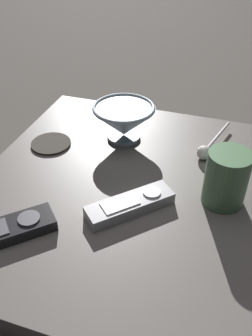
{
  "coord_description": "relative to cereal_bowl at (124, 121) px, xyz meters",
  "views": [
    {
      "loc": [
        0.16,
        -0.51,
        0.49
      ],
      "look_at": [
        -0.01,
        0.03,
        0.06
      ],
      "focal_mm": 39.23,
      "sensor_mm": 36.0,
      "label": 1
    }
  ],
  "objects": [
    {
      "name": "coffee_mug",
      "position": [
        0.23,
        -0.14,
        0.01
      ],
      "size": [
        0.07,
        0.07,
        0.1
      ],
      "color": "#4C724C",
      "rests_on": "table"
    },
    {
      "name": "teaspoon",
      "position": [
        0.18,
        -0.01,
        -0.03
      ],
      "size": [
        0.05,
        0.15,
        0.03
      ],
      "color": "silver",
      "rests_on": "table"
    },
    {
      "name": "cereal_bowl",
      "position": [
        0.0,
        0.0,
        0.0
      ],
      "size": [
        0.14,
        0.14,
        0.08
      ],
      "color": "#8C9EAD",
      "rests_on": "table"
    },
    {
      "name": "table",
      "position": [
        0.06,
        -0.16,
        -0.07
      ],
      "size": [
        0.57,
        0.62,
        0.04
      ],
      "color": "#5B5651",
      "rests_on": "ground"
    },
    {
      "name": "tv_remote_near",
      "position": [
        0.08,
        -0.22,
        -0.03
      ],
      "size": [
        0.14,
        0.14,
        0.02
      ],
      "color": "#9E9EA3",
      "rests_on": "table"
    },
    {
      "name": "tv_remote_far",
      "position": [
        -0.09,
        -0.34,
        -0.03
      ],
      "size": [
        0.16,
        0.16,
        0.02
      ],
      "color": "black",
      "rests_on": "table"
    },
    {
      "name": "drink_coaster",
      "position": [
        -0.14,
        -0.08,
        -0.04
      ],
      "size": [
        0.09,
        0.09,
        0.01
      ],
      "color": "#332D28",
      "rests_on": "table"
    },
    {
      "name": "ground_plane",
      "position": [
        0.06,
        -0.16,
        -0.09
      ],
      "size": [
        6.0,
        6.0,
        0.0
      ],
      "primitive_type": "plane",
      "color": "#47423D"
    }
  ]
}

